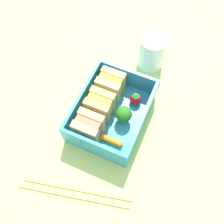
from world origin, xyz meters
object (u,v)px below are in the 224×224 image
strawberry_far_left (136,99)px  drinking_glass (152,52)px  sandwich_center (111,85)px  chopstick_pair (74,193)px  sandwich_center_left (100,105)px  carrot_stick_far_left (111,140)px  sandwich_left (89,127)px  broccoli_floret (123,116)px

strawberry_far_left → drinking_glass: size_ratio=0.38×
sandwich_center → drinking_glass: drinking_glass is taller
sandwich_center → chopstick_pair: sandwich_center is taller
sandwich_center → strawberry_far_left: size_ratio=1.74×
chopstick_pair → strawberry_far_left: bearing=-9.1°
sandwich_center_left → chopstick_pair: (-16.48, -2.35, -3.46)cm
sandwich_center_left → drinking_glass: bearing=-16.8°
sandwich_center → carrot_stick_far_left: 11.54cm
sandwich_center → drinking_glass: 12.21cm
sandwich_left → broccoli_floret: 6.95cm
drinking_glass → broccoli_floret: bearing=-179.6°
sandwich_center_left → sandwich_center: size_ratio=1.00×
carrot_stick_far_left → drinking_glass: 21.64cm
chopstick_pair → drinking_glass: drinking_glass is taller
carrot_stick_far_left → broccoli_floret: size_ratio=1.06×
sandwich_center → sandwich_left: bearing=180.0°
chopstick_pair → drinking_glass: size_ratio=2.54×
sandwich_center → strawberry_far_left: 5.89cm
sandwich_center_left → strawberry_far_left: 7.57cm
sandwich_center_left → chopstick_pair: bearing=-171.9°
sandwich_center → broccoli_floret: bearing=-137.2°
sandwich_center → strawberry_far_left: (-0.33, -5.74, -1.28)cm
sandwich_left → drinking_glass: (21.40, -4.93, 0.19)cm
broccoli_floret → drinking_glass: bearing=0.4°
sandwich_center_left → carrot_stick_far_left: sandwich_center_left is taller
sandwich_center → broccoli_floret: (-5.44, -5.03, -0.23)cm
sandwich_center_left → broccoli_floret: bearing=-93.7°
sandwich_left → chopstick_pair: sandwich_left is taller
sandwich_left → carrot_stick_far_left: 5.10cm
sandwich_left → strawberry_far_left: bearing=-30.1°
sandwich_center_left → broccoli_floret: 5.04cm
sandwich_center_left → chopstick_pair: size_ratio=0.26×
strawberry_far_left → broccoli_floret: bearing=172.1°
carrot_stick_far_left → drinking_glass: bearing=-0.6°
carrot_stick_far_left → strawberry_far_left: strawberry_far_left is taller
strawberry_far_left → chopstick_pair: (-21.26, 3.39, -2.18)cm
carrot_stick_far_left → chopstick_pair: bearing=168.3°
strawberry_far_left → drinking_glass: drinking_glass is taller
strawberry_far_left → drinking_glass: (11.51, 0.81, 1.47)cm
sandwich_left → sandwich_center_left: bearing=0.0°
drinking_glass → sandwich_center_left: bearing=163.2°
carrot_stick_far_left → drinking_glass: (21.53, -0.24, 2.20)cm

